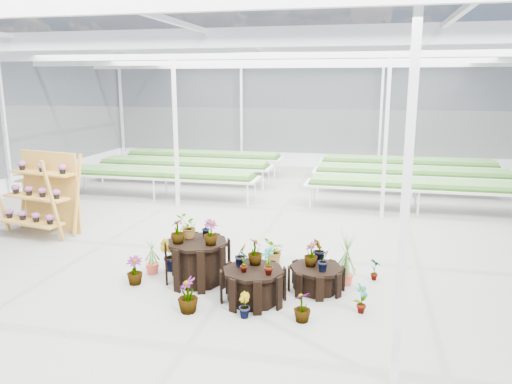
% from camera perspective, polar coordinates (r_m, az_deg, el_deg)
% --- Properties ---
extents(ground_plane, '(24.00, 24.00, 0.00)m').
position_cam_1_polar(ground_plane, '(10.77, -1.76, -7.50)').
color(ground_plane, gray).
rests_on(ground_plane, ground).
extents(greenhouse_shell, '(18.00, 24.00, 4.50)m').
position_cam_1_polar(greenhouse_shell, '(10.22, -1.84, 4.44)').
color(greenhouse_shell, white).
rests_on(greenhouse_shell, ground).
extents(steel_frame, '(18.00, 24.00, 4.50)m').
position_cam_1_polar(steel_frame, '(10.22, -1.84, 4.44)').
color(steel_frame, silver).
rests_on(steel_frame, ground).
extents(nursery_benches, '(16.00, 7.00, 0.84)m').
position_cam_1_polar(nursery_benches, '(17.49, 4.16, 1.73)').
color(nursery_benches, silver).
rests_on(nursery_benches, ground).
extents(plinth_tall, '(1.51, 1.51, 0.80)m').
position_cam_1_polar(plinth_tall, '(9.46, -6.65, -7.89)').
color(plinth_tall, black).
rests_on(plinth_tall, ground).
extents(plinth_mid, '(1.45, 1.45, 0.58)m').
position_cam_1_polar(plinth_mid, '(8.65, -0.32, -10.60)').
color(plinth_mid, black).
rests_on(plinth_mid, ground).
extents(plinth_low, '(1.19, 1.19, 0.44)m').
position_cam_1_polar(plinth_low, '(9.16, 6.88, -9.78)').
color(plinth_low, black).
rests_on(plinth_low, ground).
extents(shelf_rack, '(2.05, 1.35, 2.00)m').
position_cam_1_polar(shelf_rack, '(13.22, -23.68, -0.26)').
color(shelf_rack, '#B88532').
rests_on(shelf_rack, ground).
extents(bird_table, '(0.50, 0.50, 1.59)m').
position_cam_1_polar(bird_table, '(14.42, -24.90, -0.22)').
color(bird_table, tan).
rests_on(bird_table, ground).
extents(nursery_plants, '(4.66, 3.01, 1.27)m').
position_cam_1_polar(nursery_plants, '(9.31, -1.18, -7.42)').
color(nursery_plants, '#477734').
rests_on(nursery_plants, ground).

